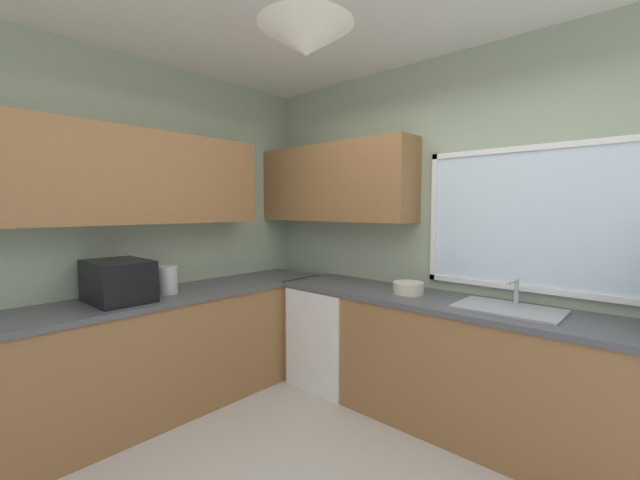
{
  "coord_description": "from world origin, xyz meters",
  "views": [
    {
      "loc": [
        1.3,
        -1.33,
        1.57
      ],
      "look_at": [
        -0.52,
        0.67,
        1.35
      ],
      "focal_mm": 22.17,
      "sensor_mm": 36.0,
      "label": 1
    }
  ],
  "objects_px": {
    "microwave": "(118,281)",
    "sink_assembly": "(509,308)",
    "kettle": "(168,280)",
    "bowl": "(408,288)",
    "dishwasher": "(333,335)"
  },
  "relations": [
    {
      "from": "microwave",
      "to": "bowl",
      "type": "relative_size",
      "value": 2.07
    },
    {
      "from": "sink_assembly",
      "to": "bowl",
      "type": "height_order",
      "value": "sink_assembly"
    },
    {
      "from": "dishwasher",
      "to": "bowl",
      "type": "distance_m",
      "value": 0.9
    },
    {
      "from": "dishwasher",
      "to": "bowl",
      "type": "xyz_separation_m",
      "value": [
        0.73,
        0.03,
        0.52
      ]
    },
    {
      "from": "dishwasher",
      "to": "sink_assembly",
      "type": "bearing_deg",
      "value": 1.43
    },
    {
      "from": "dishwasher",
      "to": "kettle",
      "type": "xyz_separation_m",
      "value": [
        -0.64,
        -1.21,
        0.59
      ]
    },
    {
      "from": "bowl",
      "to": "dishwasher",
      "type": "bearing_deg",
      "value": -177.64
    },
    {
      "from": "dishwasher",
      "to": "microwave",
      "type": "bearing_deg",
      "value": -112.87
    },
    {
      "from": "microwave",
      "to": "kettle",
      "type": "bearing_deg",
      "value": 86.76
    },
    {
      "from": "bowl",
      "to": "sink_assembly",
      "type": "bearing_deg",
      "value": 0.49
    },
    {
      "from": "microwave",
      "to": "sink_assembly",
      "type": "bearing_deg",
      "value": 37.14
    },
    {
      "from": "kettle",
      "to": "sink_assembly",
      "type": "distance_m",
      "value": 2.44
    },
    {
      "from": "kettle",
      "to": "sink_assembly",
      "type": "relative_size",
      "value": 0.34
    },
    {
      "from": "kettle",
      "to": "bowl",
      "type": "xyz_separation_m",
      "value": [
        1.37,
        1.24,
        -0.06
      ]
    },
    {
      "from": "microwave",
      "to": "bowl",
      "type": "distance_m",
      "value": 2.12
    }
  ]
}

